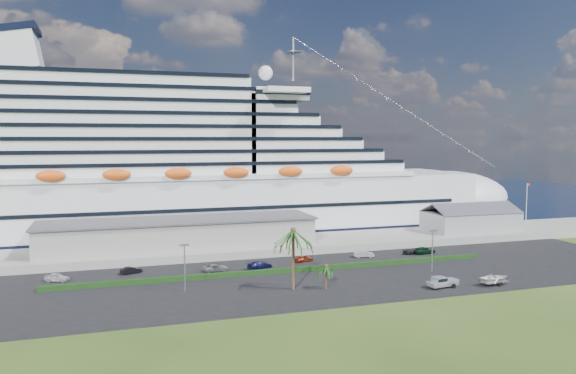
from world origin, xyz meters
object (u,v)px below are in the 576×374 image
object	(u,v)px
cruise_ship	(180,174)
parked_car_3	(260,265)
pickup_truck	(442,282)
boat_trailer	(495,278)

from	to	relation	value
cruise_ship	parked_car_3	bearing A→B (deg)	-76.80
pickup_truck	boat_trailer	distance (m)	10.03
cruise_ship	pickup_truck	size ratio (longest dim) A/B	33.29
pickup_truck	boat_trailer	bearing A→B (deg)	-7.62
cruise_ship	pickup_truck	xyz separation A→B (m)	(36.63, -66.99, -15.51)
parked_car_3	cruise_ship	bearing A→B (deg)	-4.57
cruise_ship	parked_car_3	xyz separation A→B (m)	(10.10, -43.08, -15.82)
cruise_ship	parked_car_3	world-z (taller)	cruise_ship
pickup_truck	parked_car_3	bearing A→B (deg)	137.97
parked_car_3	pickup_truck	world-z (taller)	pickup_truck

